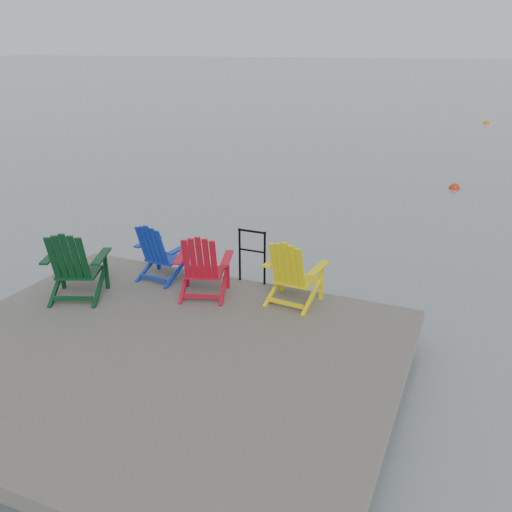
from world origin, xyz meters
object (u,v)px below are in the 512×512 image
at_px(chair_blue, 160,251).
at_px(chair_red, 203,265).
at_px(handrail, 252,251).
at_px(buoy_a, 454,189).
at_px(chair_yellow, 293,271).
at_px(buoy_b, 486,123).
at_px(chair_green, 74,264).

xyz_separation_m(chair_blue, chair_red, (0.96, -0.31, 0.03)).
xyz_separation_m(handrail, chair_blue, (-1.44, -0.48, -0.04)).
relative_size(handrail, chair_red, 0.86).
relative_size(chair_blue, buoy_a, 2.93).
distance_m(handrail, chair_yellow, 1.00).
xyz_separation_m(chair_red, chair_yellow, (1.34, 0.30, -0.00)).
bearing_deg(buoy_a, buoy_b, 88.38).
distance_m(chair_green, buoy_a, 12.55).
xyz_separation_m(chair_green, buoy_a, (4.69, 11.59, -1.07)).
relative_size(handrail, chair_blue, 0.91).
bearing_deg(buoy_b, chair_green, -100.38).
height_order(chair_green, chair_red, chair_green).
relative_size(chair_green, chair_red, 1.07).
relative_size(chair_blue, chair_yellow, 0.95).
xyz_separation_m(chair_blue, buoy_a, (3.91, 10.46, -1.00)).
relative_size(chair_yellow, buoy_b, 3.24).
relative_size(chair_red, buoy_a, 3.12).
bearing_deg(buoy_b, buoy_a, -91.62).
distance_m(chair_blue, chair_yellow, 2.31).
distance_m(handrail, buoy_a, 10.33).
height_order(chair_green, chair_yellow, chair_green).
bearing_deg(buoy_a, chair_blue, -110.48).
bearing_deg(chair_blue, chair_yellow, 4.95).
distance_m(chair_blue, chair_red, 1.01).
height_order(chair_yellow, buoy_b, chair_yellow).
relative_size(handrail, chair_green, 0.80).
xyz_separation_m(handrail, buoy_a, (2.47, 9.98, -1.04)).
bearing_deg(chair_green, chair_yellow, -2.34).
bearing_deg(chair_red, chair_blue, 144.42).
height_order(chair_red, buoy_b, chair_red).
bearing_deg(chair_blue, chair_green, -119.52).
bearing_deg(buoy_a, handrail, -103.90).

